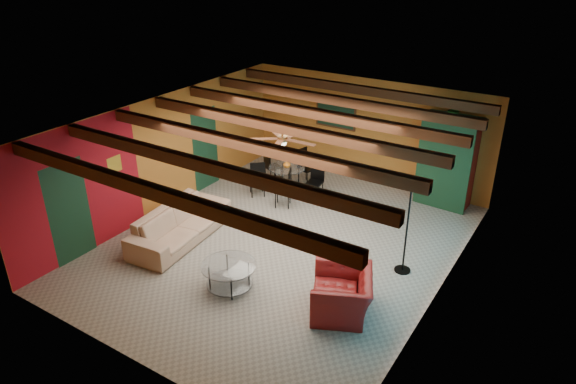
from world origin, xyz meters
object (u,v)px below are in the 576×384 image
Objects in this scene: sofa at (180,224)px; vase at (287,154)px; armchair at (342,293)px; potted_plant at (455,109)px; coffee_table at (229,276)px; floor_lamp at (407,227)px; armoire at (447,162)px; dining_table at (287,175)px.

vase is at bearing -17.41° from sofa.
potted_plant is at bearing 153.06° from armchair.
floor_lamp is (2.47, 2.22, 0.70)m from coffee_table.
vase is at bearing -156.65° from potted_plant.
potted_plant is at bearing 68.07° from coffee_table.
coffee_table is at bearing -100.85° from armchair.
floor_lamp reaches higher than armchair.
armchair is at bearing -46.34° from vase.
floor_lamp is 4.14m from vase.
coffee_table is at bearing -108.68° from armoire.
coffee_table is 0.55× the size of dining_table.
coffee_table is 0.52× the size of floor_lamp.
sofa is 4.67m from floor_lamp.
coffee_table is 4.25m from vase.
armchair is 2.09m from coffee_table.
sofa is 13.51× the size of vase.
dining_table is at bearing 0.00° from vase.
dining_table is 0.85× the size of armoire.
floor_lamp is at bearing 140.70° from armchair.
vase is at bearing -161.16° from armchair.
coffee_table is at bearing -111.93° from potted_plant.
armchair is 0.63× the size of dining_table.
dining_table is (-3.31, 3.47, 0.10)m from armchair.
armoire reaches higher than armchair.
coffee_table is at bearing -72.04° from vase.
vase is (-3.50, -1.51, -0.03)m from armoire.
vase is (-3.31, 3.47, 0.66)m from armchair.
coffee_table is (-2.02, -0.50, -0.11)m from armchair.
dining_table is 0.95× the size of floor_lamp.
vase is at bearing 155.03° from floor_lamp.
armchair is at bearing -46.34° from dining_table.
armchair is 1.13× the size of coffee_table.
floor_lamp is (0.26, -3.26, -0.10)m from armoire.
armoire is 1.11× the size of floor_lamp.
armchair is 5.03m from armoire.
sofa is 3.98m from armchair.
potted_plant is at bearing -47.33° from sofa.
floor_lamp is at bearing -24.97° from dining_table.
potted_plant is 2.40× the size of vase.
armoire reaches higher than sofa.
vase reaches higher than coffee_table.
potted_plant is 4.03m from vase.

